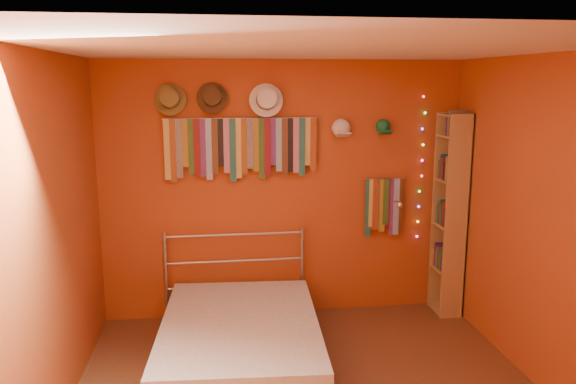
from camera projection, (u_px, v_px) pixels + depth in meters
name	position (u px, v px, depth m)	size (l,w,h in m)	color
back_wall	(284.00, 191.00, 5.46)	(3.50, 0.02, 2.50)	#9C3F19
right_wall	(558.00, 231.00, 3.99)	(0.02, 3.50, 2.50)	#9C3F19
left_wall	(43.00, 250.00, 3.53)	(0.02, 3.50, 2.50)	#9C3F19
ceiling	(318.00, 48.00, 3.52)	(3.50, 3.50, 0.02)	white
tie_rack	(241.00, 145.00, 5.26)	(1.45, 0.03, 0.60)	#AAAAAF
small_tie_rack	(384.00, 204.00, 5.56)	(0.40, 0.03, 0.59)	#AAAAAF
fedora_olive	(170.00, 99.00, 5.06)	(0.29, 0.16, 0.29)	brown
fedora_brown	(212.00, 97.00, 5.11)	(0.29, 0.16, 0.28)	#462F19
fedora_white	(266.00, 99.00, 5.17)	(0.31, 0.17, 0.31)	white
cap_white	(341.00, 128.00, 5.36)	(0.18, 0.23, 0.18)	white
cap_green	(383.00, 127.00, 5.41)	(0.16, 0.20, 0.16)	#1A7745
fairy_lights	(421.00, 168.00, 5.56)	(0.05, 0.02, 1.43)	#FF3333
reading_lamp	(399.00, 204.00, 5.42)	(0.06, 0.27, 0.08)	#AAAAAF
bookshelf	(454.00, 214.00, 5.51)	(0.25, 0.34, 2.00)	#996B45
bed	(240.00, 341.00, 4.59)	(1.46, 1.90, 0.90)	#AAAAAF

